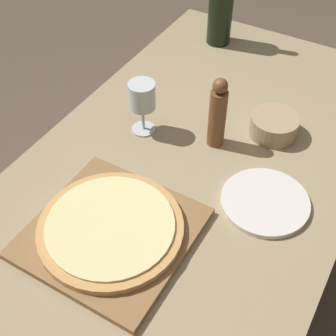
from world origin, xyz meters
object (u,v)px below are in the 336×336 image
object	(u,v)px
pizza	(111,227)
wine_glass	(142,98)
pepper_mill	(218,114)
wine_bottle	(221,2)
small_bowl	(274,126)

from	to	relation	value
pizza	wine_glass	world-z (taller)	wine_glass
pizza	wine_glass	size ratio (longest dim) A/B	2.11
pepper_mill	wine_glass	distance (m)	0.21
pepper_mill	wine_bottle	bearing A→B (deg)	115.02
pizza	pepper_mill	xyz separation A→B (m)	(0.07, 0.40, 0.07)
wine_bottle	pepper_mill	world-z (taller)	wine_bottle
pizza	small_bowl	xyz separation A→B (m)	(0.19, 0.52, 0.00)
pizza	pepper_mill	bearing A→B (deg)	80.65
wine_bottle	small_bowl	world-z (taller)	wine_bottle
pizza	wine_bottle	distance (m)	0.91
pizza	small_bowl	bearing A→B (deg)	69.78
pizza	pepper_mill	size ratio (longest dim) A/B	1.58
small_bowl	wine_glass	bearing A→B (deg)	-152.52
pepper_mill	wine_glass	size ratio (longest dim) A/B	1.33
pizza	pepper_mill	distance (m)	0.42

